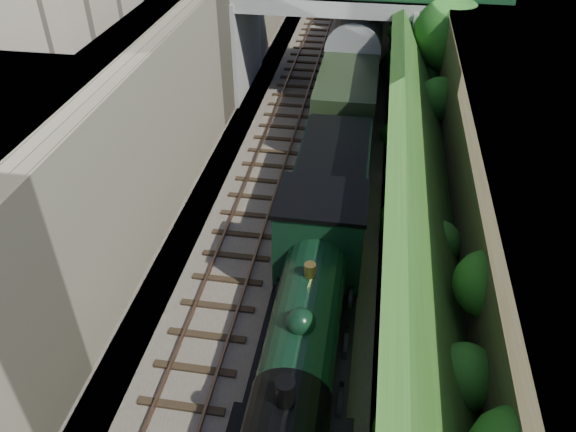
{
  "coord_description": "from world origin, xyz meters",
  "views": [
    {
      "loc": [
        2.44,
        -6.79,
        13.73
      ],
      "look_at": [
        0.0,
        8.21,
        2.53
      ],
      "focal_mm": 35.0,
      "sensor_mm": 36.0,
      "label": 1
    }
  ],
  "objects_px": {
    "tree": "(451,37)",
    "tender": "(332,185)",
    "locomotive": "(308,315)",
    "road_bridge": "(352,24)"
  },
  "relations": [
    {
      "from": "tender",
      "to": "tree",
      "type": "bearing_deg",
      "value": 63.09
    },
    {
      "from": "tree",
      "to": "tender",
      "type": "height_order",
      "value": "tree"
    },
    {
      "from": "tree",
      "to": "tender",
      "type": "distance_m",
      "value": 10.85
    },
    {
      "from": "road_bridge",
      "to": "tender",
      "type": "height_order",
      "value": "road_bridge"
    },
    {
      "from": "road_bridge",
      "to": "locomotive",
      "type": "relative_size",
      "value": 1.56
    },
    {
      "from": "road_bridge",
      "to": "locomotive",
      "type": "distance_m",
      "value": 19.72
    },
    {
      "from": "locomotive",
      "to": "tender",
      "type": "height_order",
      "value": "locomotive"
    },
    {
      "from": "road_bridge",
      "to": "locomotive",
      "type": "height_order",
      "value": "road_bridge"
    },
    {
      "from": "tree",
      "to": "tender",
      "type": "bearing_deg",
      "value": -116.91
    },
    {
      "from": "tree",
      "to": "tender",
      "type": "relative_size",
      "value": 1.1
    }
  ]
}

